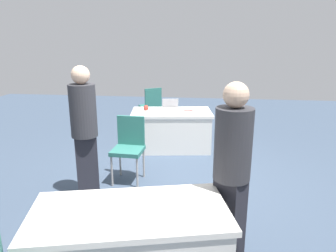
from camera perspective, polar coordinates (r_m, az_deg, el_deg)
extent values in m
plane|color=#3D4C60|center=(4.71, 0.94, -10.85)|extent=(14.40, 14.40, 0.00)
cube|color=silver|center=(6.06, 0.63, 2.44)|extent=(1.62, 1.05, 0.05)
cube|color=silver|center=(6.16, 0.62, -0.95)|extent=(1.55, 1.01, 0.70)
cube|color=silver|center=(2.69, -6.91, -15.25)|extent=(1.76, 1.17, 0.05)
cube|color=silver|center=(2.90, -6.66, -21.60)|extent=(1.69, 1.12, 0.70)
cylinder|color=#9E9993|center=(7.87, -5.04, 1.76)|extent=(0.03, 0.03, 0.46)
cylinder|color=#9E9993|center=(8.01, -2.50, 2.05)|extent=(0.03, 0.03, 0.46)
cylinder|color=#9E9993|center=(7.53, -3.98, 1.14)|extent=(0.03, 0.03, 0.46)
cylinder|color=#9E9993|center=(7.67, -1.36, 1.46)|extent=(0.03, 0.03, 0.46)
cube|color=#2D7066|center=(7.71, -3.25, 3.48)|extent=(0.61, 0.61, 0.06)
cube|color=#2D7066|center=(7.48, -2.68, 5.10)|extent=(0.37, 0.26, 0.45)
cylinder|color=#9E9993|center=(4.60, -5.58, -8.45)|extent=(0.03, 0.03, 0.46)
cylinder|color=#9E9993|center=(4.71, -10.09, -8.03)|extent=(0.03, 0.03, 0.46)
cylinder|color=#9E9993|center=(4.94, -4.40, -6.69)|extent=(0.03, 0.03, 0.46)
cylinder|color=#9E9993|center=(5.04, -8.62, -6.35)|extent=(0.03, 0.03, 0.46)
cube|color=#2D7066|center=(4.72, -7.28, -4.43)|extent=(0.46, 0.46, 0.06)
cube|color=#2D7066|center=(4.82, -6.69, -0.79)|extent=(0.42, 0.06, 0.45)
cube|color=#26262D|center=(4.42, -14.36, -7.09)|extent=(0.33, 0.28, 0.86)
cylinder|color=#333338|center=(4.19, -15.06, 2.68)|extent=(0.45, 0.45, 0.68)
sphere|color=beige|center=(4.12, -15.51, 8.88)|extent=(0.23, 0.23, 0.23)
cube|color=#26262D|center=(3.22, 10.90, -16.09)|extent=(0.33, 0.32, 0.84)
cylinder|color=#333338|center=(2.90, 11.66, -3.24)|extent=(0.48, 0.48, 0.67)
sphere|color=beige|center=(2.79, 12.16, 5.52)|extent=(0.23, 0.23, 0.23)
cube|color=silver|center=(6.14, 0.47, 2.93)|extent=(0.35, 0.27, 0.02)
cube|color=#B7B7BC|center=(6.26, 0.40, 4.13)|extent=(0.32, 0.13, 0.19)
sphere|color=#B2382D|center=(6.15, -3.98, 3.32)|extent=(0.10, 0.10, 0.10)
cube|color=red|center=(6.10, 3.68, 2.77)|extent=(0.18, 0.07, 0.01)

